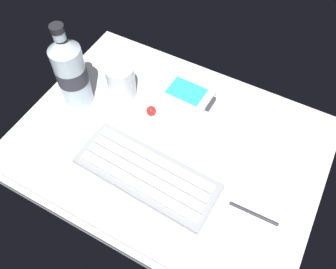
{
  "coord_description": "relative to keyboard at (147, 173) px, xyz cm",
  "views": [
    {
      "loc": [
        19.07,
        -35.18,
        61.46
      ],
      "look_at": [
        0.0,
        0.0,
        3.0
      ],
      "focal_mm": 36.77,
      "sensor_mm": 36.0,
      "label": 1
    }
  ],
  "objects": [
    {
      "name": "juice_cup",
      "position": [
        -15.8,
        15.84,
        3.1
      ],
      "size": [
        6.4,
        6.4,
        8.5
      ],
      "color": "silver",
      "rests_on": "ground_plane"
    },
    {
      "name": "trackball_mouse",
      "position": [
        -7.02,
        13.91,
        0.29
      ],
      "size": [
        2.2,
        2.2,
        2.2
      ],
      "primitive_type": "sphere",
      "color": "red",
      "rests_on": "ground_plane"
    },
    {
      "name": "ground_plane",
      "position": [
        -0.02,
        8.68,
        -1.79
      ],
      "size": [
        64.0,
        48.0,
        2.8
      ],
      "color": "silver"
    },
    {
      "name": "water_bottle",
      "position": [
        -23.84,
        9.68,
        8.2
      ],
      "size": [
        6.73,
        6.73,
        20.8
      ],
      "color": "silver",
      "rests_on": "ground_plane"
    },
    {
      "name": "handheld_device",
      "position": [
        -2.42,
        22.64,
        -0.08
      ],
      "size": [
        13.04,
        8.12,
        1.5
      ],
      "color": "silver",
      "rests_on": "ground_plane"
    },
    {
      "name": "keyboard",
      "position": [
        0.0,
        0.0,
        0.0
      ],
      "size": [
        29.53,
        12.47,
        1.7
      ],
      "color": "#93969B",
      "rests_on": "ground_plane"
    },
    {
      "name": "stylus_pen",
      "position": [
        21.67,
        2.53,
        -0.46
      ],
      "size": [
        9.51,
        0.93,
        0.7
      ],
      "primitive_type": "cylinder",
      "rotation": [
        0.0,
        1.57,
        0.02
      ],
      "color": "#26262B",
      "rests_on": "ground_plane"
    }
  ]
}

